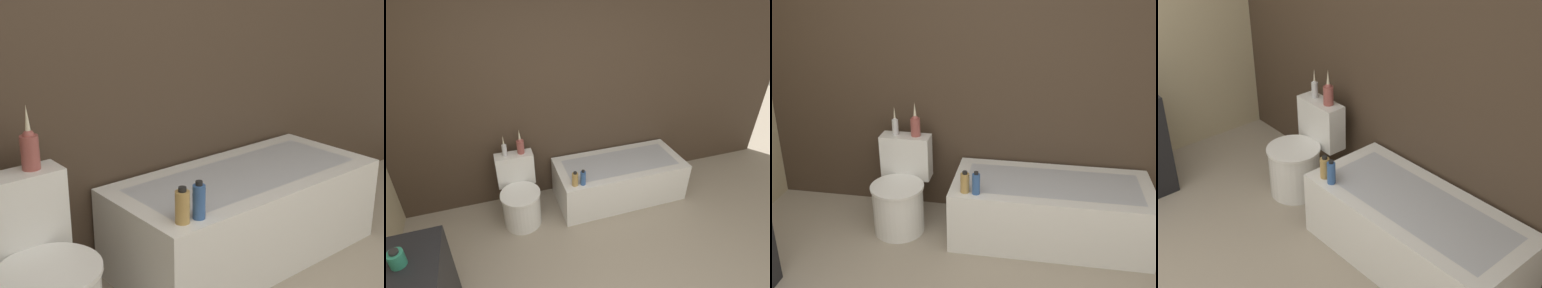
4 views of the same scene
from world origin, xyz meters
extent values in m
cube|color=#423326|center=(0.00, 2.22, 1.30)|extent=(6.40, 0.06, 2.60)
cube|color=white|center=(0.81, 1.83, 0.24)|extent=(1.50, 0.68, 0.48)
cube|color=#B7BCC6|center=(0.81, 1.83, 0.48)|extent=(1.30, 0.48, 0.01)
cylinder|color=white|center=(-0.39, 1.72, 0.40)|extent=(0.42, 0.42, 0.02)
cube|color=white|center=(-0.39, 2.00, 0.54)|extent=(0.41, 0.16, 0.37)
cylinder|color=#994C47|center=(-0.30, 2.01, 0.80)|extent=(0.08, 0.08, 0.15)
sphere|color=#994C47|center=(-0.30, 2.01, 0.87)|extent=(0.05, 0.05, 0.05)
cone|color=beige|center=(-0.30, 2.01, 0.94)|extent=(0.03, 0.03, 0.13)
cylinder|color=tan|center=(0.17, 1.58, 0.56)|extent=(0.07, 0.07, 0.15)
cylinder|color=black|center=(0.17, 1.58, 0.64)|extent=(0.04, 0.04, 0.02)
cylinder|color=#335999|center=(0.26, 1.57, 0.56)|extent=(0.06, 0.06, 0.16)
cylinder|color=black|center=(0.26, 1.57, 0.65)|extent=(0.03, 0.03, 0.02)
camera|label=1|loc=(-1.13, -0.07, 1.52)|focal=50.00mm
camera|label=2|loc=(-0.57, -0.80, 2.45)|focal=28.00mm
camera|label=3|loc=(0.65, -1.26, 2.10)|focal=42.00mm
camera|label=4|loc=(2.58, -0.30, 2.53)|focal=50.00mm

